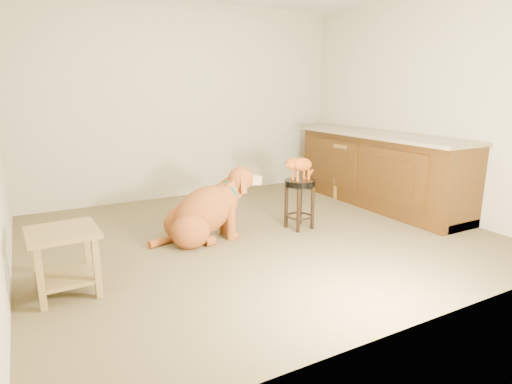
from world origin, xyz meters
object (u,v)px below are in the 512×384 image
wood_stool (354,172)px  side_table (64,252)px  padded_stool (300,194)px  tabby_kitten (300,165)px  golden_retriever (205,213)px

wood_stool → side_table: bearing=-164.0°
padded_stool → wood_stool: size_ratio=0.71×
wood_stool → tabby_kitten: (-1.33, -0.63, 0.30)m
padded_stool → tabby_kitten: tabby_kitten is taller
padded_stool → side_table: bearing=-169.8°
side_table → golden_retriever: bearing=23.1°
side_table → wood_stool: bearing=16.0°
padded_stool → wood_stool: wood_stool is taller
golden_retriever → tabby_kitten: 1.12m
wood_stool → tabby_kitten: 1.51m
side_table → golden_retriever: size_ratio=0.41×
padded_stool → wood_stool: 1.46m
side_table → tabby_kitten: size_ratio=1.10×
golden_retriever → tabby_kitten: bearing=-4.7°
padded_stool → side_table: padded_stool is taller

